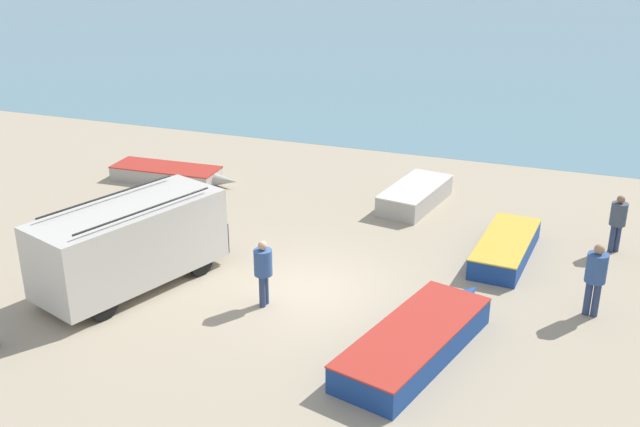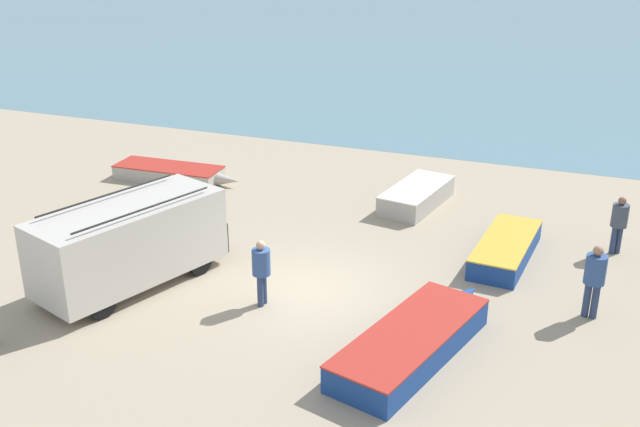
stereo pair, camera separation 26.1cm
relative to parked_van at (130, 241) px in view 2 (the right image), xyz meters
name	(u,v)px [view 2 (the right image)]	position (x,y,z in m)	size (l,w,h in m)	color
ground_plane	(305,290)	(4.20, 1.27, -1.19)	(200.00, 200.00, 0.00)	tan
sea_water	(535,24)	(4.20, 53.27, -1.19)	(120.00, 80.00, 0.01)	slate
parked_van	(130,241)	(0.00, 0.00, 0.00)	(3.40, 5.27, 2.29)	beige
fishing_rowboat_0	(415,340)	(7.49, -0.55, -0.87)	(2.65, 5.51, 0.64)	navy
fishing_rowboat_1	(507,247)	(8.64, 5.10, -0.90)	(1.56, 4.42, 0.59)	navy
fishing_rowboat_2	(419,194)	(5.38, 8.14, -0.86)	(1.88, 4.00, 0.67)	#ADA89E
fishing_rowboat_3	(172,173)	(-3.35, 7.31, -0.94)	(4.67, 1.50, 0.51)	#ADA89E
fisherman_0	(595,275)	(10.93, 2.43, -0.10)	(0.48, 0.48, 1.83)	navy
fisherman_1	(619,220)	(11.42, 6.41, -0.19)	(0.44, 0.44, 1.67)	navy
fisherman_3	(261,267)	(3.51, 0.20, -0.18)	(0.44, 0.44, 1.68)	navy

